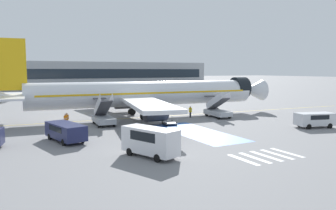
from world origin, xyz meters
TOP-DOWN VIEW (x-y plane):
  - ground_plane at (0.00, 0.00)m, footprint 600.00×600.00m
  - apron_leadline_yellow at (-1.96, 0.23)m, footprint 78.14×5.63m
  - apron_stand_patch_blue at (-1.96, -13.43)m, footprint 4.99×13.64m
  - apron_walkway_bar_0 at (-4.96, -24.78)m, footprint 0.44×3.60m
  - apron_walkway_bar_1 at (-3.76, -24.78)m, footprint 0.44×3.60m
  - apron_walkway_bar_2 at (-2.56, -24.78)m, footprint 0.44×3.60m
  - apron_walkway_bar_3 at (-1.36, -24.78)m, footprint 0.44×3.60m
  - apron_walkway_bar_4 at (-0.16, -24.78)m, footprint 0.44×3.60m
  - airliner at (-2.69, 0.28)m, footprint 43.94×35.77m
  - boarding_stairs_forward at (7.15, -4.78)m, footprint 2.53×5.35m
  - boarding_stairs_aft at (-9.97, -3.59)m, footprint 2.53×5.35m
  - fuel_tanker at (-7.28, 27.52)m, footprint 10.75×3.51m
  - service_van_0 at (12.48, -17.45)m, footprint 4.97×3.19m
  - service_van_1 at (-16.10, -11.40)m, footprint 3.27×5.84m
  - service_van_2 at (-11.09, -20.57)m, footprint 3.51×5.30m
  - baggage_cart at (-2.26, -7.17)m, footprint 2.04×2.87m
  - ground_crew_0 at (3.48, -2.98)m, footprint 0.35×0.48m
  - ground_crew_1 at (-14.70, -3.66)m, footprint 0.46×0.29m
  - ground_crew_2 at (-14.19, -1.69)m, footprint 0.45×0.48m
  - terminal_building at (-3.33, 87.48)m, footprint 131.34×12.10m

SIDE VIEW (x-z plane):
  - ground_plane at x=0.00m, z-range 0.00..0.00m
  - apron_leadline_yellow at x=-1.96m, z-range 0.00..0.01m
  - apron_stand_patch_blue at x=-1.96m, z-range 0.00..0.01m
  - apron_walkway_bar_0 at x=-4.96m, z-range 0.00..0.01m
  - apron_walkway_bar_1 at x=-3.76m, z-range 0.00..0.01m
  - apron_walkway_bar_2 at x=-2.56m, z-range 0.00..0.01m
  - apron_walkway_bar_3 at x=-1.36m, z-range 0.00..0.01m
  - apron_walkway_bar_4 at x=-0.16m, z-range 0.00..0.01m
  - baggage_cart at x=-2.26m, z-range -0.18..0.69m
  - ground_crew_2 at x=-14.19m, z-range 0.11..1.70m
  - ground_crew_0 at x=3.48m, z-range 0.12..1.80m
  - boarding_stairs_forward at x=7.15m, z-range -0.98..2.93m
  - boarding_stairs_aft at x=-9.97m, z-range -1.07..3.08m
  - ground_crew_1 at x=-14.70m, z-range 0.14..1.92m
  - service_van_1 at x=-16.10m, z-range 0.20..1.98m
  - service_van_0 at x=12.48m, z-range 0.20..2.01m
  - service_van_2 at x=-11.09m, z-range 0.22..2.61m
  - fuel_tanker at x=-7.28m, z-range 0.03..3.71m
  - airliner at x=-2.69m, z-range -1.98..9.03m
  - terminal_building at x=-3.33m, z-range 0.00..10.34m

